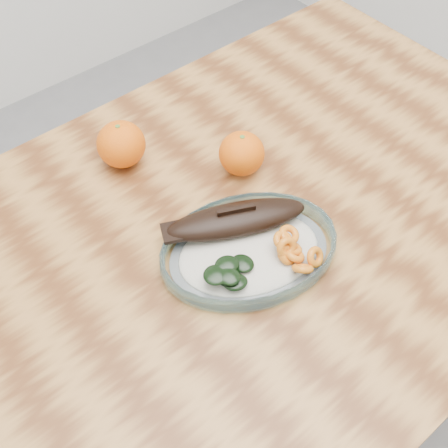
% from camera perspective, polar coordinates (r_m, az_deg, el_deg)
% --- Properties ---
extents(ground, '(3.00, 3.00, 0.00)m').
position_cam_1_polar(ground, '(1.57, 1.88, -16.95)').
color(ground, slate).
rests_on(ground, ground).
extents(dining_table, '(1.20, 0.80, 0.75)m').
position_cam_1_polar(dining_table, '(0.99, 2.84, -3.01)').
color(dining_table, '#5C3115').
rests_on(dining_table, ground).
extents(plated_meal, '(0.64, 0.64, 0.08)m').
position_cam_1_polar(plated_meal, '(0.86, 2.51, -2.39)').
color(plated_meal, white).
rests_on(plated_meal, dining_table).
extents(orange_left, '(0.08, 0.08, 0.08)m').
position_cam_1_polar(orange_left, '(0.99, -10.41, 7.98)').
color(orange_left, '#E84B04').
rests_on(orange_left, dining_table).
extents(orange_right, '(0.08, 0.08, 0.08)m').
position_cam_1_polar(orange_right, '(0.96, 1.81, 7.17)').
color(orange_right, '#E84B04').
rests_on(orange_right, dining_table).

